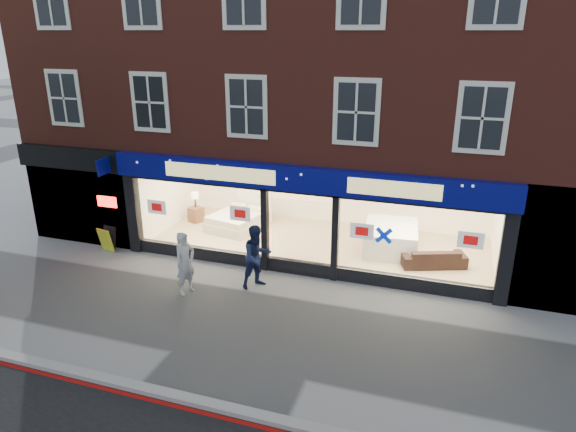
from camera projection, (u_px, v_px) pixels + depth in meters
The scene contains 12 objects.
ground at pixel (262, 327), 12.37m from camera, with size 120.00×120.00×0.00m, color gray.
kerb_line at pixel (202, 413), 9.60m from camera, with size 60.00×0.10×0.01m, color #8C0A07.
kerb_stone at pixel (207, 404), 9.76m from camera, with size 60.00×0.25×0.12m, color gray.
showroom_floor at pixel (319, 244), 17.04m from camera, with size 11.00×4.50×0.10m, color tan.
building at pixel (336, 33), 16.28m from camera, with size 19.00×8.26×10.30m.
display_bed at pixel (239, 219), 18.28m from camera, with size 1.99×2.27×1.11m.
bedside_table at pixel (196, 214), 18.85m from camera, with size 0.45×0.45×0.55m, color brown.
mattress_stack at pixel (391, 238), 16.37m from camera, with size 1.81×2.20×0.81m.
sofa at pixel (433, 257), 15.30m from camera, with size 1.89×0.74×0.55m, color black.
a_board at pixel (107, 239), 16.52m from camera, with size 0.53×0.34×0.81m, color gold.
pedestrian_grey at pixel (185, 263), 13.74m from camera, with size 0.64×0.42×1.75m, color #ADAEB5.
pedestrian_blue at pixel (257, 257), 14.06m from camera, with size 0.88×0.68×1.81m, color #182044.
Camera 1 is at (3.97, -9.96, 6.76)m, focal length 32.00 mm.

